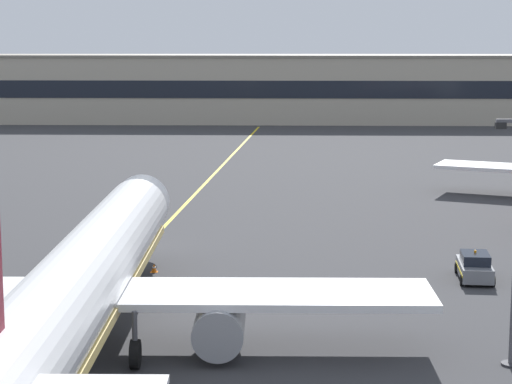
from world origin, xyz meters
name	(u,v)px	position (x,y,z in m)	size (l,w,h in m)	color
taxiway_centreline	(137,255)	(0.00, 30.00, 0.00)	(0.30, 180.00, 0.01)	yellow
airliner_foreground	(82,283)	(0.57, 9.97, 3.37)	(32.06, 41.44, 11.65)	white
service_car_fourth	(475,267)	(21.08, 24.08, 0.77)	(2.26, 4.33, 1.79)	slate
safety_cone_by_nose_gear	(154,268)	(1.74, 25.40, 0.26)	(0.44, 0.44, 0.55)	orange
terminal_building	(196,88)	(-4.73, 128.00, 5.58)	(133.21, 12.40, 11.15)	#B2A893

